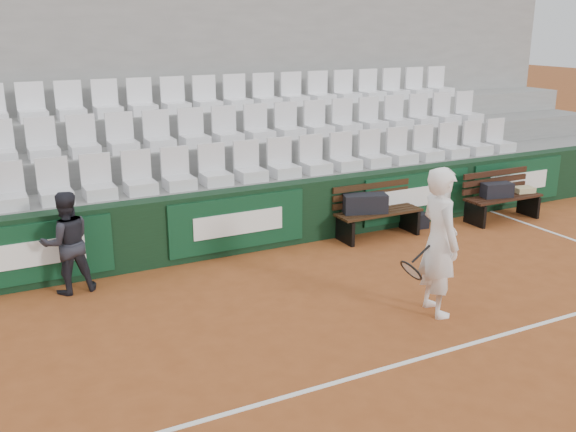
% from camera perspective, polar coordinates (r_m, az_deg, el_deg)
% --- Properties ---
extents(ground, '(80.00, 80.00, 0.00)m').
position_cam_1_polar(ground, '(7.01, 9.81, -12.91)').
color(ground, brown).
rests_on(ground, ground).
extents(court_baseline, '(18.00, 0.06, 0.01)m').
position_cam_1_polar(court_baseline, '(7.01, 9.81, -12.88)').
color(court_baseline, white).
rests_on(court_baseline, ground).
extents(back_barrier, '(18.00, 0.34, 1.00)m').
position_cam_1_polar(back_barrier, '(10.03, -3.39, -0.27)').
color(back_barrier, black).
rests_on(back_barrier, ground).
extents(grandstand_tier_front, '(18.00, 0.95, 1.00)m').
position_cam_1_polar(grandstand_tier_front, '(10.57, -5.12, 0.57)').
color(grandstand_tier_front, gray).
rests_on(grandstand_tier_front, ground).
extents(grandstand_tier_mid, '(18.00, 0.95, 1.45)m').
position_cam_1_polar(grandstand_tier_mid, '(11.37, -6.96, 2.85)').
color(grandstand_tier_mid, gray).
rests_on(grandstand_tier_mid, ground).
extents(grandstand_tier_back, '(18.00, 0.95, 1.90)m').
position_cam_1_polar(grandstand_tier_back, '(12.19, -8.56, 4.83)').
color(grandstand_tier_back, gray).
rests_on(grandstand_tier_back, ground).
extents(grandstand_rear_wall, '(18.00, 0.30, 4.40)m').
position_cam_1_polar(grandstand_rear_wall, '(12.59, -9.75, 10.91)').
color(grandstand_rear_wall, gray).
rests_on(grandstand_rear_wall, ground).
extents(seat_row_front, '(11.90, 0.44, 0.63)m').
position_cam_1_polar(seat_row_front, '(10.21, -4.87, 4.72)').
color(seat_row_front, silver).
rests_on(seat_row_front, grandstand_tier_front).
extents(seat_row_mid, '(11.90, 0.44, 0.63)m').
position_cam_1_polar(seat_row_mid, '(11.00, -6.83, 7.92)').
color(seat_row_mid, silver).
rests_on(seat_row_mid, grandstand_tier_mid).
extents(seat_row_back, '(11.90, 0.44, 0.63)m').
position_cam_1_polar(seat_row_back, '(11.83, -8.55, 10.68)').
color(seat_row_back, white).
rests_on(seat_row_back, grandstand_tier_back).
extents(bench_left, '(1.50, 0.56, 0.45)m').
position_cam_1_polar(bench_left, '(10.79, 8.04, -0.71)').
color(bench_left, '#351F0F').
rests_on(bench_left, ground).
extents(bench_right, '(1.50, 0.56, 0.45)m').
position_cam_1_polar(bench_right, '(12.22, 18.52, 0.66)').
color(bench_right, black).
rests_on(bench_right, ground).
extents(sports_bag_left, '(0.78, 0.52, 0.31)m').
position_cam_1_polar(sports_bag_left, '(10.58, 6.85, 1.11)').
color(sports_bag_left, black).
rests_on(sports_bag_left, bench_left).
extents(sports_bag_right, '(0.59, 0.36, 0.25)m').
position_cam_1_polar(sports_bag_right, '(12.05, 18.08, 2.21)').
color(sports_bag_right, black).
rests_on(sports_bag_right, bench_right).
extents(towel, '(0.39, 0.32, 0.10)m').
position_cam_1_polar(towel, '(12.57, 20.21, 2.21)').
color(towel, tan).
rests_on(towel, bench_right).
extents(sports_bag_ground, '(0.44, 0.29, 0.25)m').
position_cam_1_polar(sports_bag_ground, '(11.40, 11.26, -0.44)').
color(sports_bag_ground, black).
rests_on(sports_bag_ground, ground).
extents(water_bottle_near, '(0.07, 0.07, 0.26)m').
position_cam_1_polar(water_bottle_near, '(10.55, 5.54, -1.58)').
color(water_bottle_near, silver).
rests_on(water_bottle_near, ground).
extents(water_bottle_far, '(0.07, 0.07, 0.27)m').
position_cam_1_polar(water_bottle_far, '(10.96, 13.02, -1.21)').
color(water_bottle_far, silver).
rests_on(water_bottle_far, ground).
extents(tennis_player, '(0.77, 0.73, 1.84)m').
position_cam_1_polar(tennis_player, '(7.93, 13.28, -2.25)').
color(tennis_player, white).
rests_on(tennis_player, ground).
extents(ball_kid, '(0.70, 0.56, 1.38)m').
position_cam_1_polar(ball_kid, '(8.86, -19.08, -2.26)').
color(ball_kid, black).
rests_on(ball_kid, ground).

